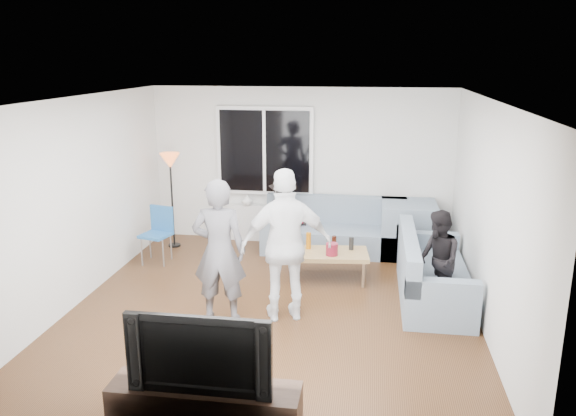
% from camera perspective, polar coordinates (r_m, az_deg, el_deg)
% --- Properties ---
extents(floor, '(5.00, 5.50, 0.04)m').
position_cam_1_polar(floor, '(7.27, -1.50, -10.14)').
color(floor, '#56351C').
rests_on(floor, ground).
extents(ceiling, '(5.00, 5.50, 0.04)m').
position_cam_1_polar(ceiling, '(6.60, -1.66, 11.09)').
color(ceiling, white).
rests_on(ceiling, ground).
extents(wall_back, '(5.00, 0.04, 2.60)m').
position_cam_1_polar(wall_back, '(9.49, 1.33, 4.26)').
color(wall_back, silver).
rests_on(wall_back, ground).
extents(wall_front, '(5.00, 0.04, 2.60)m').
position_cam_1_polar(wall_front, '(4.27, -8.11, -9.65)').
color(wall_front, silver).
rests_on(wall_front, ground).
extents(wall_left, '(0.04, 5.50, 2.60)m').
position_cam_1_polar(wall_left, '(7.66, -20.49, 0.68)').
color(wall_left, silver).
rests_on(wall_left, ground).
extents(wall_right, '(0.04, 5.50, 2.60)m').
position_cam_1_polar(wall_right, '(6.86, 19.65, -0.85)').
color(wall_right, silver).
rests_on(wall_right, ground).
extents(window_frame, '(1.62, 0.06, 1.47)m').
position_cam_1_polar(window_frame, '(9.46, -2.35, 5.76)').
color(window_frame, white).
rests_on(window_frame, wall_back).
extents(window_glass, '(1.50, 0.02, 1.35)m').
position_cam_1_polar(window_glass, '(9.42, -2.39, 5.72)').
color(window_glass, black).
rests_on(window_glass, window_frame).
extents(window_mullion, '(0.05, 0.03, 1.35)m').
position_cam_1_polar(window_mullion, '(9.41, -2.40, 5.71)').
color(window_mullion, white).
rests_on(window_mullion, window_frame).
extents(radiator, '(1.30, 0.12, 0.62)m').
position_cam_1_polar(radiator, '(9.70, -2.31, -1.53)').
color(radiator, silver).
rests_on(radiator, floor).
extents(potted_plant, '(0.22, 0.18, 0.38)m').
position_cam_1_polar(potted_plant, '(9.48, -0.29, 1.23)').
color(potted_plant, '#2C692A').
rests_on(potted_plant, radiator).
extents(vase, '(0.23, 0.23, 0.19)m').
position_cam_1_polar(vase, '(9.62, -4.15, 0.80)').
color(vase, silver).
rests_on(vase, radiator).
extents(sofa_back_section, '(2.30, 0.85, 0.85)m').
position_cam_1_polar(sofa_back_section, '(9.16, 4.69, -1.82)').
color(sofa_back_section, slate).
rests_on(sofa_back_section, floor).
extents(sofa_right_section, '(2.00, 0.85, 0.85)m').
position_cam_1_polar(sofa_right_section, '(7.60, 14.53, -5.85)').
color(sofa_right_section, slate).
rests_on(sofa_right_section, floor).
extents(sofa_corner, '(0.85, 0.85, 0.85)m').
position_cam_1_polar(sofa_corner, '(9.16, 12.00, -2.10)').
color(sofa_corner, slate).
rests_on(sofa_corner, floor).
extents(cushion_yellow, '(0.39, 0.34, 0.14)m').
position_cam_1_polar(cushion_yellow, '(9.21, -0.80, -1.12)').
color(cushion_yellow, gold).
rests_on(cushion_yellow, sofa_back_section).
extents(cushion_red, '(0.46, 0.44, 0.13)m').
position_cam_1_polar(cushion_red, '(9.26, 0.45, -1.04)').
color(cushion_red, maroon).
rests_on(cushion_red, sofa_back_section).
extents(coffee_table, '(1.16, 0.71, 0.40)m').
position_cam_1_polar(coffee_table, '(8.10, 4.11, -5.78)').
color(coffee_table, '#A88551').
rests_on(coffee_table, floor).
extents(pitcher, '(0.17, 0.17, 0.17)m').
position_cam_1_polar(pitcher, '(7.89, 4.44, -4.16)').
color(pitcher, maroon).
rests_on(pitcher, coffee_table).
extents(side_chair, '(0.49, 0.49, 0.86)m').
position_cam_1_polar(side_chair, '(8.86, -13.18, -2.74)').
color(side_chair, '#2663A5').
rests_on(side_chair, floor).
extents(floor_lamp, '(0.32, 0.32, 1.56)m').
position_cam_1_polar(floor_lamp, '(9.47, -11.59, 0.70)').
color(floor_lamp, orange).
rests_on(floor_lamp, floor).
extents(player_left, '(0.66, 0.45, 1.74)m').
position_cam_1_polar(player_left, '(6.69, -6.95, -4.33)').
color(player_left, '#525157').
rests_on(player_left, floor).
extents(player_right, '(1.16, 0.74, 1.84)m').
position_cam_1_polar(player_right, '(6.66, -0.17, -3.81)').
color(player_right, white).
rests_on(player_right, floor).
extents(spectator_right, '(0.61, 0.71, 1.26)m').
position_cam_1_polar(spectator_right, '(7.27, 14.86, -5.13)').
color(spectator_right, black).
rests_on(spectator_right, floor).
extents(spectator_back, '(0.82, 0.54, 1.20)m').
position_cam_1_polar(spectator_back, '(9.23, -0.53, -0.52)').
color(spectator_back, black).
rests_on(spectator_back, floor).
extents(tv_console, '(1.60, 0.40, 0.44)m').
position_cam_1_polar(tv_console, '(5.07, -8.33, -19.42)').
color(tv_console, '#34231A').
rests_on(tv_console, floor).
extents(television, '(1.19, 0.16, 0.68)m').
position_cam_1_polar(television, '(4.77, -8.59, -13.84)').
color(television, black).
rests_on(television, tv_console).
extents(bottle_e, '(0.07, 0.07, 0.18)m').
position_cam_1_polar(bottle_e, '(8.13, 6.40, -3.58)').
color(bottle_e, black).
rests_on(bottle_e, coffee_table).
extents(bottle_a, '(0.07, 0.07, 0.24)m').
position_cam_1_polar(bottle_a, '(8.11, 2.08, -3.32)').
color(bottle_a, '#BE670B').
rests_on(bottle_a, coffee_table).
extents(bottle_c, '(0.07, 0.07, 0.18)m').
position_cam_1_polar(bottle_c, '(8.17, 4.67, -3.44)').
color(bottle_c, black).
rests_on(bottle_c, coffee_table).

